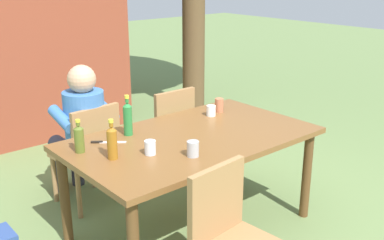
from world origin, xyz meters
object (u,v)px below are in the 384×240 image
(bottle_amber, at_px, (112,142))
(cup_steel, at_px, (193,149))
(cup_white, at_px, (211,111))
(table_knife, at_px, (106,142))
(chair_near_left, at_px, (232,237))
(chair_far_left, at_px, (90,150))
(chair_far_right, at_px, (167,129))
(bottle_green, at_px, (128,118))
(person_in_white_shirt, at_px, (81,127))
(cup_terracotta, at_px, (219,105))
(dining_table, at_px, (192,147))
(bottle_olive, at_px, (79,138))
(cup_glass, at_px, (150,148))

(bottle_amber, bearing_deg, cup_steel, -35.79)
(cup_white, distance_m, table_knife, 0.95)
(cup_steel, bearing_deg, table_knife, 118.13)
(chair_near_left, height_order, bottle_amber, bottle_amber)
(chair_far_left, relative_size, chair_far_right, 1.00)
(chair_near_left, bearing_deg, bottle_green, 86.30)
(person_in_white_shirt, distance_m, table_knife, 0.66)
(chair_far_left, distance_m, cup_terracotta, 1.11)
(dining_table, xyz_separation_m, bottle_amber, (-0.64, 0.01, 0.19))
(bottle_amber, distance_m, cup_steel, 0.51)
(chair_near_left, height_order, bottle_green, bottle_green)
(bottle_amber, xyz_separation_m, cup_white, (1.06, 0.24, -0.07))
(dining_table, relative_size, chair_near_left, 2.02)
(chair_near_left, bearing_deg, cup_steel, 72.24)
(bottle_olive, distance_m, cup_white, 1.16)
(cup_terracotta, xyz_separation_m, cup_glass, (-0.96, -0.37, -0.01))
(chair_near_left, height_order, cup_terracotta, chair_near_left)
(cup_white, bearing_deg, chair_far_right, 92.48)
(bottle_green, distance_m, cup_glass, 0.41)
(cup_terracotta, bearing_deg, cup_white, -164.11)
(person_in_white_shirt, xyz_separation_m, cup_terracotta, (0.94, -0.63, 0.15))
(dining_table, xyz_separation_m, cup_steel, (-0.23, -0.28, 0.13))
(bottle_amber, distance_m, cup_white, 1.09)
(chair_far_right, bearing_deg, cup_glass, -132.36)
(cup_terracotta, bearing_deg, dining_table, -151.72)
(chair_far_right, height_order, bottle_olive, bottle_olive)
(chair_far_left, xyz_separation_m, cup_terracotta, (0.93, -0.52, 0.31))
(chair_far_left, relative_size, chair_near_left, 1.00)
(table_knife, bearing_deg, cup_terracotta, 0.53)
(cup_white, bearing_deg, dining_table, -148.52)
(chair_near_left, distance_m, table_knife, 1.13)
(cup_steel, bearing_deg, person_in_white_shirt, 97.73)
(person_in_white_shirt, xyz_separation_m, bottle_amber, (-0.24, -0.91, 0.20))
(bottle_green, bearing_deg, chair_far_right, 34.51)
(person_in_white_shirt, bearing_deg, chair_near_left, -90.22)
(bottle_amber, height_order, cup_steel, bottle_amber)
(chair_far_left, xyz_separation_m, person_in_white_shirt, (-0.01, 0.11, 0.17))
(bottle_green, bearing_deg, bottle_olive, -170.49)
(cup_white, height_order, cup_glass, cup_glass)
(chair_near_left, bearing_deg, bottle_olive, 107.93)
(chair_far_left, distance_m, cup_white, 1.03)
(chair_far_right, height_order, cup_glass, chair_far_right)
(chair_near_left, xyz_separation_m, cup_steel, (0.17, 0.53, 0.31))
(table_knife, bearing_deg, chair_near_left, -83.17)
(chair_far_right, distance_m, bottle_olive, 1.32)
(chair_far_right, bearing_deg, chair_far_left, 179.98)
(cup_glass, bearing_deg, dining_table, 10.96)
(bottle_green, height_order, cup_terracotta, bottle_green)
(chair_near_left, relative_size, bottle_amber, 3.35)
(person_in_white_shirt, bearing_deg, chair_far_right, -7.88)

